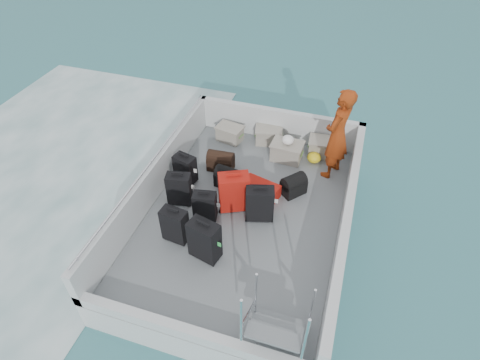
# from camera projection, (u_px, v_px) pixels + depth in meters

# --- Properties ---
(ground) EXTENTS (160.00, 160.00, 0.00)m
(ground) POSITION_uv_depth(u_px,v_px,m) (244.00, 236.00, 7.58)
(ground) COLOR #1A5C5D
(ground) RESTS_ON ground
(wake_foam) EXTENTS (10.00, 10.00, 0.00)m
(wake_foam) POSITION_uv_depth(u_px,v_px,m) (33.00, 184.00, 8.68)
(wake_foam) COLOR white
(wake_foam) RESTS_ON ground
(ferry_hull) EXTENTS (3.60, 5.00, 0.60)m
(ferry_hull) POSITION_uv_depth(u_px,v_px,m) (244.00, 225.00, 7.38)
(ferry_hull) COLOR silver
(ferry_hull) RESTS_ON ground
(deck) EXTENTS (3.30, 4.70, 0.02)m
(deck) POSITION_uv_depth(u_px,v_px,m) (244.00, 213.00, 7.18)
(deck) COLOR slate
(deck) RESTS_ON ferry_hull
(deck_fittings) EXTENTS (3.60, 5.00, 0.90)m
(deck_fittings) POSITION_uv_depth(u_px,v_px,m) (259.00, 216.00, 6.62)
(deck_fittings) COLOR #B9BDBD
(deck_fittings) RESTS_ON deck
(suitcase_0) EXTENTS (0.45, 0.29, 0.65)m
(suitcase_0) POSITION_uv_depth(u_px,v_px,m) (175.00, 226.00, 6.51)
(suitcase_0) COLOR black
(suitcase_0) RESTS_ON deck
(suitcase_1) EXTENTS (0.47, 0.33, 0.64)m
(suitcase_1) POSITION_uv_depth(u_px,v_px,m) (179.00, 189.00, 7.17)
(suitcase_1) COLOR black
(suitcase_1) RESTS_ON deck
(suitcase_2) EXTENTS (0.45, 0.34, 0.59)m
(suitcase_2) POSITION_uv_depth(u_px,v_px,m) (185.00, 169.00, 7.62)
(suitcase_2) COLOR black
(suitcase_2) RESTS_ON deck
(suitcase_3) EXTENTS (0.53, 0.39, 0.73)m
(suitcase_3) POSITION_uv_depth(u_px,v_px,m) (205.00, 241.00, 6.23)
(suitcase_3) COLOR black
(suitcase_3) RESTS_ON deck
(suitcase_4) EXTENTS (0.43, 0.30, 0.58)m
(suitcase_4) POSITION_uv_depth(u_px,v_px,m) (205.00, 207.00, 6.88)
(suitcase_4) COLOR black
(suitcase_4) RESTS_ON deck
(suitcase_5) EXTENTS (0.62, 0.52, 0.73)m
(suitcase_5) POSITION_uv_depth(u_px,v_px,m) (234.00, 192.00, 7.04)
(suitcase_5) COLOR #B1190D
(suitcase_5) RESTS_ON deck
(suitcase_7) EXTENTS (0.53, 0.39, 0.67)m
(suitcase_7) POSITION_uv_depth(u_px,v_px,m) (260.00, 204.00, 6.87)
(suitcase_7) COLOR black
(suitcase_7) RESTS_ON deck
(suitcase_8) EXTENTS (0.78, 0.61, 0.27)m
(suitcase_8) POSITION_uv_depth(u_px,v_px,m) (259.00, 191.00, 7.40)
(suitcase_8) COLOR #B1190D
(suitcase_8) RESTS_ON deck
(duffel_0) EXTENTS (0.53, 0.33, 0.32)m
(duffel_0) POSITION_uv_depth(u_px,v_px,m) (221.00, 162.00, 7.98)
(duffel_0) COLOR black
(duffel_0) RESTS_ON deck
(duffel_1) EXTENTS (0.54, 0.37, 0.32)m
(duffel_1) POSITION_uv_depth(u_px,v_px,m) (229.00, 179.00, 7.61)
(duffel_1) COLOR black
(duffel_1) RESTS_ON deck
(duffel_2) EXTENTS (0.51, 0.53, 0.32)m
(duffel_2) POSITION_uv_depth(u_px,v_px,m) (293.00, 186.00, 7.46)
(duffel_2) COLOR black
(duffel_2) RESTS_ON deck
(crate_0) EXTENTS (0.57, 0.45, 0.31)m
(crate_0) POSITION_uv_depth(u_px,v_px,m) (230.00, 134.00, 8.72)
(crate_0) COLOR gray
(crate_0) RESTS_ON deck
(crate_1) EXTENTS (0.60, 0.47, 0.32)m
(crate_1) POSITION_uv_depth(u_px,v_px,m) (269.00, 136.00, 8.66)
(crate_1) COLOR gray
(crate_1) RESTS_ON deck
(crate_2) EXTENTS (0.62, 0.45, 0.36)m
(crate_2) POSITION_uv_depth(u_px,v_px,m) (287.00, 152.00, 8.21)
(crate_2) COLOR gray
(crate_2) RESTS_ON deck
(crate_3) EXTENTS (0.60, 0.43, 0.34)m
(crate_3) POSITION_uv_depth(u_px,v_px,m) (323.00, 148.00, 8.32)
(crate_3) COLOR gray
(crate_3) RESTS_ON deck
(yellow_bag) EXTENTS (0.28, 0.26, 0.22)m
(yellow_bag) POSITION_uv_depth(u_px,v_px,m) (314.00, 158.00, 8.18)
(yellow_bag) COLOR yellow
(yellow_bag) RESTS_ON deck
(white_bag) EXTENTS (0.24, 0.24, 0.18)m
(white_bag) POSITION_uv_depth(u_px,v_px,m) (288.00, 141.00, 8.03)
(white_bag) COLOR white
(white_bag) RESTS_ON crate_2
(passenger) EXTENTS (0.65, 0.79, 1.84)m
(passenger) POSITION_uv_depth(u_px,v_px,m) (337.00, 135.00, 7.39)
(passenger) COLOR #C34112
(passenger) RESTS_ON deck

